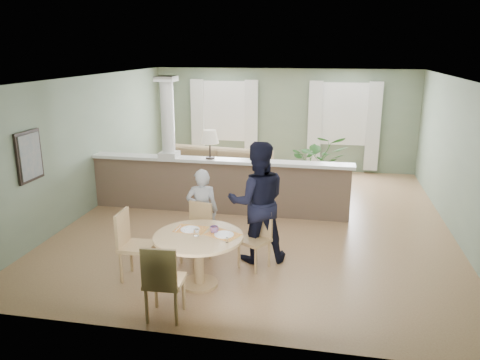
% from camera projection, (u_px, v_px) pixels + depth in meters
% --- Properties ---
extents(ground, '(8.00, 8.00, 0.00)m').
position_uv_depth(ground, '(260.00, 218.00, 9.17)').
color(ground, tan).
rests_on(ground, ground).
extents(room_shell, '(7.02, 8.02, 2.71)m').
position_uv_depth(room_shell, '(265.00, 122.00, 9.27)').
color(room_shell, gray).
rests_on(room_shell, ground).
extents(pony_wall, '(5.32, 0.38, 2.70)m').
position_uv_depth(pony_wall, '(214.00, 178.00, 9.35)').
color(pony_wall, brown).
rests_on(pony_wall, ground).
extents(sofa, '(3.45, 1.73, 0.96)m').
position_uv_depth(sofa, '(213.00, 172.00, 10.68)').
color(sofa, '#8B6F4C').
rests_on(sofa, ground).
extents(houseplant, '(1.41, 1.27, 1.38)m').
position_uv_depth(houseplant, '(318.00, 163.00, 10.61)').
color(houseplant, '#2F6528').
rests_on(houseplant, ground).
extents(dining_table, '(1.24, 1.24, 0.85)m').
position_uv_depth(dining_table, '(199.00, 246.00, 6.45)').
color(dining_table, tan).
rests_on(dining_table, ground).
extents(chair_far_boy, '(0.50, 0.50, 0.91)m').
position_uv_depth(chair_far_boy, '(198.00, 229.00, 7.28)').
color(chair_far_boy, tan).
rests_on(chair_far_boy, ground).
extents(chair_far_man, '(0.55, 0.55, 0.89)m').
position_uv_depth(chair_far_man, '(257.00, 236.00, 7.06)').
color(chair_far_man, tan).
rests_on(chair_far_man, ground).
extents(chair_near, '(0.47, 0.47, 1.00)m').
position_uv_depth(chair_near, '(163.00, 279.00, 5.61)').
color(chair_near, tan).
rests_on(chair_near, ground).
extents(chair_side, '(0.47, 0.47, 1.01)m').
position_uv_depth(chair_side, '(132.00, 242.00, 6.67)').
color(chair_side, tan).
rests_on(chair_side, ground).
extents(child_person, '(0.57, 0.44, 1.40)m').
position_uv_depth(child_person, '(202.00, 211.00, 7.50)').
color(child_person, '#9E9EA3').
rests_on(child_person, ground).
extents(man_person, '(1.08, 0.94, 1.89)m').
position_uv_depth(man_person, '(257.00, 202.00, 7.16)').
color(man_person, black).
rests_on(man_person, ground).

